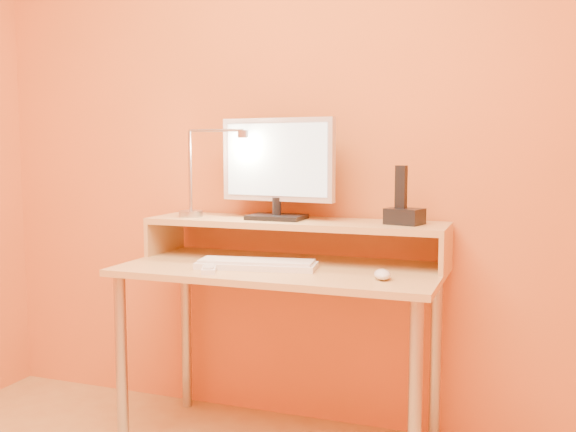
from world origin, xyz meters
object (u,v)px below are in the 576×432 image
at_px(monitor_panel, 278,160).
at_px(keyboard, 256,265).
at_px(mouse, 382,274).
at_px(phone_dock, 405,216).
at_px(lamp_base, 191,214).
at_px(remote_control, 209,268).

relative_size(monitor_panel, keyboard, 1.09).
height_order(keyboard, mouse, mouse).
distance_m(phone_dock, keyboard, 0.58).
height_order(lamp_base, mouse, lamp_base).
xyz_separation_m(monitor_panel, remote_control, (-0.14, -0.33, -0.39)).
bearing_deg(lamp_base, mouse, -15.41).
relative_size(keyboard, remote_control, 2.47).
height_order(monitor_panel, phone_dock, monitor_panel).
relative_size(mouse, remote_control, 0.55).
bearing_deg(phone_dock, lamp_base, -162.32).
xyz_separation_m(monitor_panel, mouse, (0.49, -0.28, -0.38)).
relative_size(monitor_panel, mouse, 4.83).
bearing_deg(remote_control, lamp_base, 105.02).
bearing_deg(mouse, remote_control, 167.81).
height_order(phone_dock, mouse, phone_dock).
relative_size(phone_dock, mouse, 1.30).
bearing_deg(lamp_base, phone_dock, 1.95).
height_order(lamp_base, keyboard, lamp_base).
distance_m(lamp_base, mouse, 0.90).
relative_size(lamp_base, mouse, 1.00).
distance_m(monitor_panel, remote_control, 0.53).
distance_m(monitor_panel, keyboard, 0.45).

